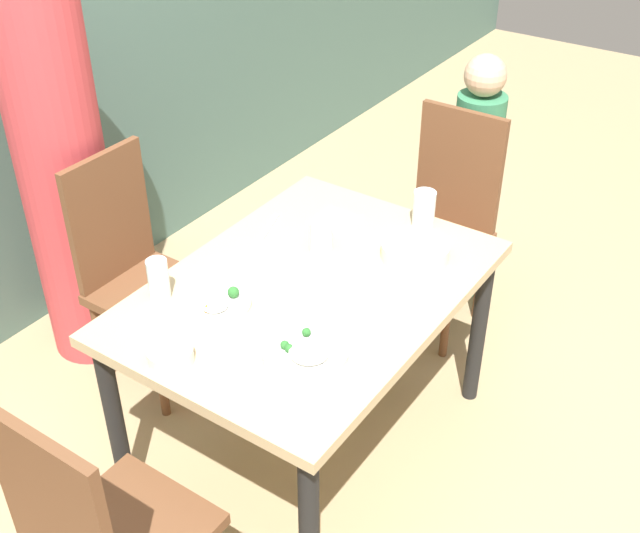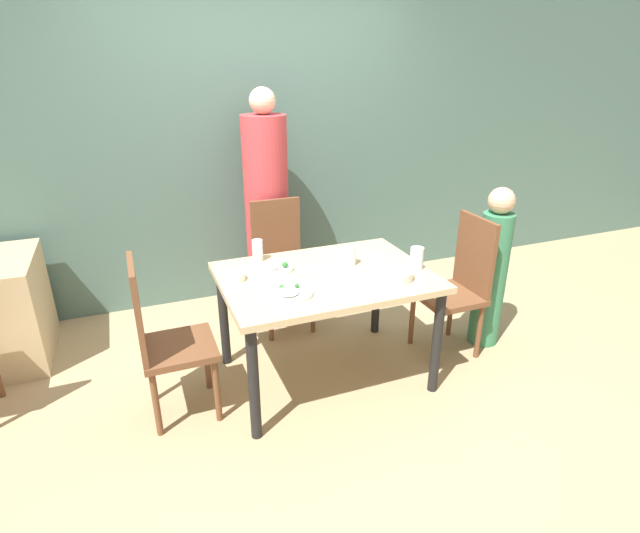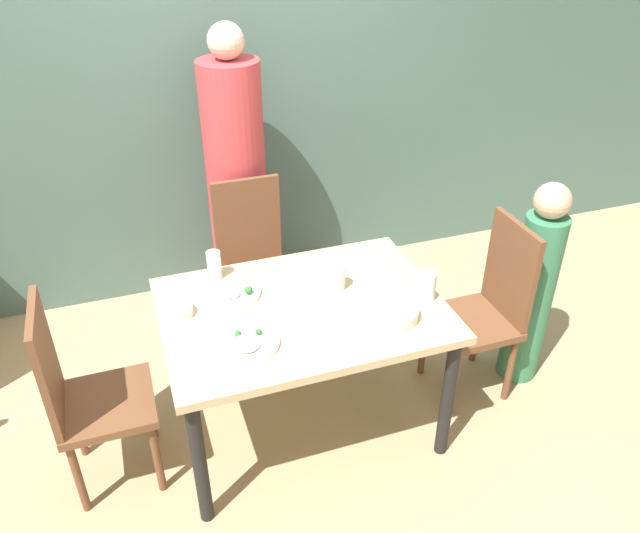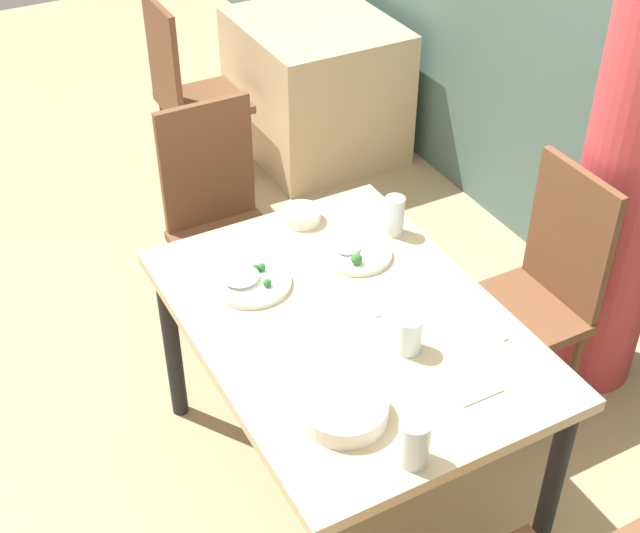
% 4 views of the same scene
% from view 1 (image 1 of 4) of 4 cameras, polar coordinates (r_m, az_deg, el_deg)
% --- Properties ---
extents(ground_plane, '(10.00, 10.00, 0.00)m').
position_cam_1_polar(ground_plane, '(3.13, -0.67, -12.24)').
color(ground_plane, tan).
extents(dining_table, '(1.26, 0.91, 0.73)m').
position_cam_1_polar(dining_table, '(2.70, -0.76, -2.82)').
color(dining_table, tan).
rests_on(dining_table, ground_plane).
extents(chair_adult_spot, '(0.40, 0.40, 0.97)m').
position_cam_1_polar(chair_adult_spot, '(3.20, -12.94, -0.14)').
color(chair_adult_spot, brown).
rests_on(chair_adult_spot, ground_plane).
extents(chair_child_spot, '(0.40, 0.40, 0.97)m').
position_cam_1_polar(chair_child_spot, '(3.48, 8.80, 3.36)').
color(chair_child_spot, brown).
rests_on(chair_child_spot, ground_plane).
extents(person_adult, '(0.34, 0.34, 1.75)m').
position_cam_1_polar(person_adult, '(3.28, -17.74, 6.06)').
color(person_adult, '#C63D42').
rests_on(person_adult, ground_plane).
extents(person_child, '(0.21, 0.21, 1.16)m').
position_cam_1_polar(person_child, '(3.68, 10.77, 5.72)').
color(person_child, '#387F56').
rests_on(person_child, ground_plane).
extents(bowl_curry, '(0.24, 0.24, 0.06)m').
position_cam_1_polar(bowl_curry, '(2.79, 6.79, 1.15)').
color(bowl_curry, silver).
rests_on(bowl_curry, dining_table).
extents(plate_rice_adult, '(0.23, 0.23, 0.06)m').
position_cam_1_polar(plate_rice_adult, '(2.57, -7.45, -2.65)').
color(plate_rice_adult, white).
rests_on(plate_rice_adult, dining_table).
extents(plate_rice_child, '(0.26, 0.26, 0.05)m').
position_cam_1_polar(plate_rice_child, '(2.37, -1.01, -6.03)').
color(plate_rice_child, white).
rests_on(plate_rice_child, dining_table).
extents(bowl_rice_small, '(0.14, 0.14, 0.05)m').
position_cam_1_polar(bowl_rice_small, '(2.38, -10.59, -6.16)').
color(bowl_rice_small, white).
rests_on(bowl_rice_small, dining_table).
extents(glass_water_tall, '(0.08, 0.08, 0.14)m').
position_cam_1_polar(glass_water_tall, '(2.97, 7.41, 4.09)').
color(glass_water_tall, silver).
rests_on(glass_water_tall, dining_table).
extents(glass_water_short, '(0.08, 0.08, 0.12)m').
position_cam_1_polar(glass_water_short, '(2.80, 0.10, 2.15)').
color(glass_water_short, silver).
rests_on(glass_water_short, dining_table).
extents(glass_water_center, '(0.07, 0.07, 0.14)m').
position_cam_1_polar(glass_water_center, '(2.61, -11.42, -0.88)').
color(glass_water_center, silver).
rests_on(glass_water_center, dining_table).
extents(napkin_folded, '(0.14, 0.14, 0.01)m').
position_cam_1_polar(napkin_folded, '(3.00, 1.09, 3.35)').
color(napkin_folded, white).
rests_on(napkin_folded, dining_table).
extents(fork_steel, '(0.18, 0.08, 0.01)m').
position_cam_1_polar(fork_steel, '(2.97, -3.66, 2.85)').
color(fork_steel, silver).
rests_on(fork_steel, dining_table).
extents(spoon_steel, '(0.17, 0.09, 0.01)m').
position_cam_1_polar(spoon_steel, '(2.68, -3.40, -0.97)').
color(spoon_steel, silver).
rests_on(spoon_steel, dining_table).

